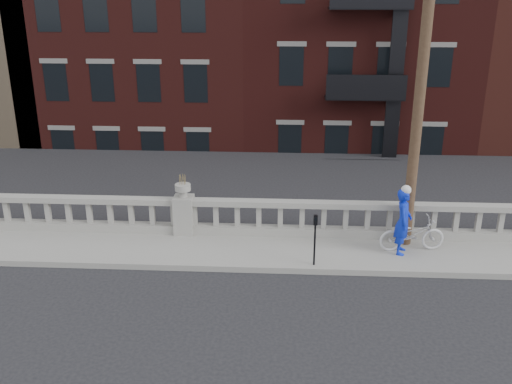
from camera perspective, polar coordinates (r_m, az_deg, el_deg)
ground at (r=13.20m, az=-10.12°, el=-11.60°), size 120.00×120.00×0.00m
sidewalk at (r=15.73m, az=-7.71°, el=-5.69°), size 32.00×2.20×0.15m
balustrade at (r=16.36m, az=-7.20°, el=-2.47°), size 28.00×0.34×1.03m
planter_pedestal at (r=16.29m, az=-7.23°, el=-1.85°), size 0.55×0.55×1.76m
lower_level at (r=34.29m, az=-0.70°, el=12.92°), size 80.00×44.00×20.80m
utility_pole at (r=14.97m, az=16.43°, el=13.03°), size 1.60×0.28×10.00m
parking_meter_c at (r=14.33m, az=5.92°, el=-4.23°), size 0.10×0.09×1.36m
bicycle at (r=15.76m, az=15.33°, el=-4.08°), size 1.82×0.85×0.92m
cyclist at (r=15.37m, az=14.50°, el=-2.86°), size 0.56×0.73×1.78m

